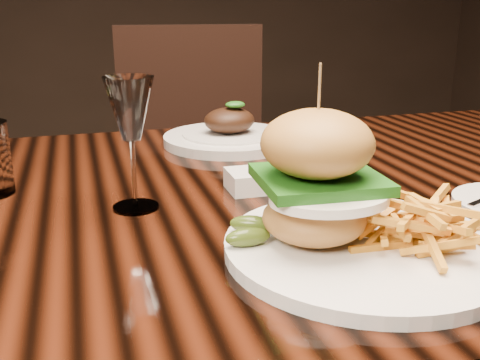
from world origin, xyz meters
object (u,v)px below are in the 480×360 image
object	(u,v)px
dining_table	(231,238)
wine_glass	(130,114)
burger_plate	(356,209)
chair_far	(197,163)
far_dish	(229,136)

from	to	relation	value
dining_table	wine_glass	xyz separation A→B (m)	(-0.14, -0.04, 0.21)
burger_plate	chair_far	bearing A→B (deg)	102.30
dining_table	wine_glass	world-z (taller)	wine_glass
dining_table	far_dish	size ratio (longest dim) A/B	6.22
far_dish	chair_far	xyz separation A→B (m)	(0.06, 0.61, -0.23)
chair_far	dining_table	bearing A→B (deg)	-94.09
burger_plate	chair_far	xyz separation A→B (m)	(0.06, 1.14, -0.26)
burger_plate	wine_glass	size ratio (longest dim) A/B	1.76
wine_glass	chair_far	size ratio (longest dim) A/B	0.19
chair_far	wine_glass	bearing A→B (deg)	-102.19
burger_plate	far_dish	world-z (taller)	burger_plate
dining_table	chair_far	distance (m)	0.91
wine_glass	burger_plate	bearing A→B (deg)	-44.59
dining_table	chair_far	size ratio (longest dim) A/B	1.68
dining_table	burger_plate	bearing A→B (deg)	-73.86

